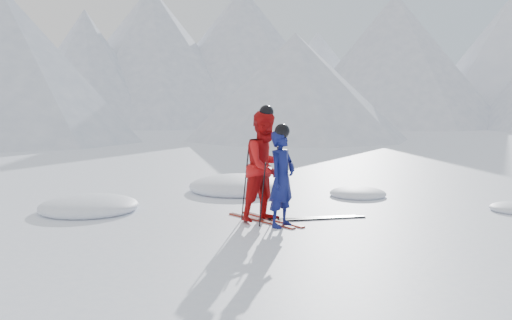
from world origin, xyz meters
TOP-DOWN VIEW (x-y plane):
  - ground at (0.00, 0.00)m, footprint 160.00×160.00m
  - mountain_range at (5.71, 35.31)m, footprint 106.15×62.94m
  - skier_blue at (-1.63, -0.25)m, footprint 0.72×0.62m
  - skier_red at (-1.63, 0.29)m, footprint 1.09×0.92m
  - pole_blue_left at (-1.93, -0.10)m, footprint 0.11×0.08m
  - pole_blue_right at (-1.38, 0.00)m, footprint 0.11×0.07m
  - pole_red_left at (-1.93, 0.54)m, footprint 0.13×0.10m
  - pole_red_right at (-1.33, 0.44)m, footprint 0.13×0.09m
  - ski_worn_left at (-1.75, 0.29)m, footprint 0.45×1.68m
  - ski_worn_right at (-1.51, 0.29)m, footprint 0.34×1.69m
  - ski_loose_a at (-0.78, 0.03)m, footprint 1.64×0.62m
  - ski_loose_b at (-0.68, -0.12)m, footprint 1.66×0.57m
  - snow_lumps at (-1.19, 2.98)m, footprint 8.92×6.75m

SIDE VIEW (x-z plane):
  - ground at x=0.00m, z-range 0.00..0.00m
  - snow_lumps at x=-1.19m, z-range -0.27..0.27m
  - ski_worn_left at x=-1.75m, z-range 0.00..0.03m
  - ski_worn_right at x=-1.51m, z-range 0.00..0.03m
  - ski_loose_a at x=-0.78m, z-range 0.00..0.03m
  - ski_loose_b at x=-0.68m, z-range 0.00..0.03m
  - pole_blue_right at x=-1.38m, z-range 0.00..1.12m
  - pole_blue_left at x=-1.93m, z-range 0.00..1.12m
  - pole_red_left at x=-1.93m, z-range 0.00..1.33m
  - pole_red_right at x=-1.33m, z-range 0.00..1.33m
  - skier_blue at x=-1.63m, z-range 0.00..1.68m
  - skier_red at x=-1.63m, z-range 0.00..1.99m
  - mountain_range at x=5.71m, z-range -1.04..14.49m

